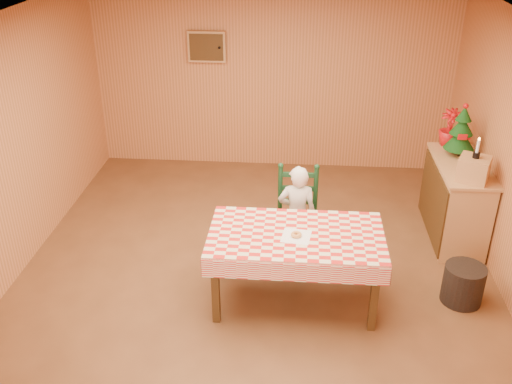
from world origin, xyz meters
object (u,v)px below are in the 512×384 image
dining_table (296,241)px  shelf_unit (455,201)px  ladder_chair (297,217)px  storage_bin (463,284)px  crate (474,169)px  christmas_tree (461,132)px  seated_child (297,215)px

dining_table → shelf_unit: 2.28m
ladder_chair → storage_bin: size_ratio=2.73×
dining_table → ladder_chair: 0.81m
crate → christmas_tree: 0.67m
christmas_tree → storage_bin: 1.82m
shelf_unit → christmas_tree: bearing=88.0°
seated_child → crate: (1.81, 0.24, 0.49)m
shelf_unit → storage_bin: (-0.16, -1.25, -0.27)m
christmas_tree → shelf_unit: bearing=-92.0°
seated_child → storage_bin: seated_child is taller
ladder_chair → shelf_unit: (1.80, 0.59, -0.04)m
shelf_unit → storage_bin: bearing=-97.2°
dining_table → shelf_unit: size_ratio=1.34×
ladder_chair → seated_child: seated_child is taller
dining_table → ladder_chair: size_ratio=1.53×
dining_table → crate: 2.09m
seated_child → christmas_tree: christmas_tree is taller
shelf_unit → ladder_chair: bearing=-162.0°
dining_table → seated_child: bearing=90.0°
seated_child → christmas_tree: size_ratio=1.81×
ladder_chair → crate: bearing=5.8°
christmas_tree → dining_table: bearing=-138.2°
dining_table → christmas_tree: 2.49m
dining_table → seated_child: size_ratio=1.47×
crate → seated_child: bearing=-172.4°
storage_bin → seated_child: bearing=159.8°
dining_table → crate: size_ratio=5.52×
dining_table → crate: bearing=28.2°
ladder_chair → christmas_tree: bearing=24.7°
shelf_unit → dining_table: bearing=-142.7°
ladder_chair → shelf_unit: bearing=18.0°
christmas_tree → crate: bearing=-90.0°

